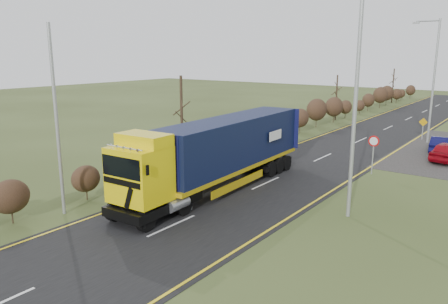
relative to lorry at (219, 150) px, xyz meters
name	(u,v)px	position (x,y,z in m)	size (l,w,h in m)	color
ground	(226,202)	(1.48, -1.44, -2.27)	(160.00, 160.00, 0.00)	#36421C
road	(311,163)	(1.48, 8.56, -2.26)	(8.00, 120.00, 0.02)	black
layby	(442,150)	(7.98, 18.56, -2.26)	(6.00, 18.00, 0.02)	#282624
lane_markings	(309,164)	(1.48, 8.25, -2.24)	(7.52, 116.00, 0.01)	yellow
hedgerow	(223,135)	(-4.52, 6.45, -0.65)	(2.24, 102.04, 6.05)	#322116
lorry	(219,150)	(0.00, 0.00, 0.00)	(2.94, 14.46, 4.00)	black
car_red_hatchback	(448,152)	(8.94, 14.82, -1.59)	(1.62, 4.02, 1.37)	maroon
car_blue_sedan	(441,144)	(7.98, 17.56, -1.66)	(1.30, 3.74, 1.23)	#0B0A3A
streetlight_near	(353,94)	(7.13, 0.35, 3.44)	(2.18, 0.21, 10.29)	#A0A3A5
streetlight_mid	(432,76)	(6.23, 20.95, 3.37)	(2.15, 0.20, 10.17)	#A0A3A5
left_pole	(57,122)	(-3.72, -7.34, 2.11)	(0.16, 0.16, 8.77)	#A0A3A5
speed_sign	(373,147)	(5.78, 8.26, -0.53)	(0.68, 0.10, 2.47)	#A0A3A5
warning_board	(423,126)	(5.68, 22.05, -1.09)	(0.74, 0.11, 1.94)	#A0A3A5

